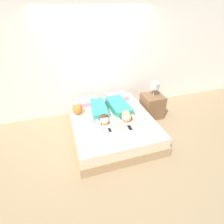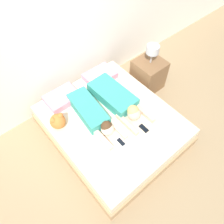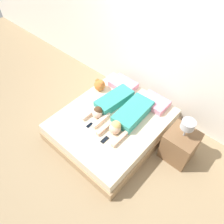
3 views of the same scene
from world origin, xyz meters
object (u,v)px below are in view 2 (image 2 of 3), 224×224
pillow_head_left (62,98)px  cell_phone_right (144,128)px  bed (112,126)px  person_left (93,114)px  cell_phone_left (121,142)px  pillow_head_right (100,76)px  person_right (118,99)px  nightstand (148,74)px  plush_toy (58,121)px

pillow_head_left → cell_phone_right: pillow_head_left is taller
bed → person_left: size_ratio=1.84×
cell_phone_left → pillow_head_right: bearing=64.7°
cell_phone_left → cell_phone_right: bearing=-6.4°
pillow_head_right → person_right: bearing=-102.0°
bed → pillow_head_left: 0.90m
bed → nightstand: nightstand is taller
bed → nightstand: (1.19, 0.38, 0.11)m
cell_phone_left → nightstand: bearing=29.7°
cell_phone_right → person_right: bearing=88.3°
bed → person_right: size_ratio=1.76×
pillow_head_right → person_right: (-0.13, -0.61, 0.03)m
pillow_head_right → nightstand: (0.81, -0.39, -0.16)m
person_right → plush_toy: same height
cell_phone_left → bed: bearing=66.6°
cell_phone_left → plush_toy: size_ratio=0.65×
cell_phone_right → cell_phone_left: bearing=173.6°
bed → pillow_head_right: 0.90m
person_right → cell_phone_right: (-0.02, -0.60, -0.09)m
person_right → cell_phone_right: bearing=-91.7°
cell_phone_right → plush_toy: (-0.91, 0.84, 0.11)m
pillow_head_left → nightstand: size_ratio=0.55×
nightstand → cell_phone_right: bearing=-139.4°
plush_toy → person_right: bearing=-14.1°
cell_phone_left → nightstand: 1.57m
pillow_head_left → cell_phone_right: 1.36m
pillow_head_right → cell_phone_left: size_ratio=3.33×
bed → cell_phone_right: (0.23, -0.44, 0.22)m
bed → person_right: bearing=32.7°
pillow_head_left → cell_phone_left: bearing=-79.9°
cell_phone_left → nightstand: size_ratio=0.16×
person_right → cell_phone_left: (-0.42, -0.56, -0.09)m
person_right → plush_toy: size_ratio=4.86×
cell_phone_right → bed: bearing=117.7°
cell_phone_left → pillow_head_left: bearing=100.1°
pillow_head_right → nightstand: nightstand is taller
plush_toy → cell_phone_right: bearing=-42.5°
pillow_head_right → plush_toy: 1.13m
person_left → person_right: (0.46, -0.02, 0.01)m
pillow_head_left → plush_toy: size_ratio=2.15×
person_left → nightstand: size_ratio=1.19×
person_right → cell_phone_left: size_ratio=7.53×
person_left → cell_phone_left: size_ratio=7.20×
person_left → cell_phone_left: bearing=-86.0°
nightstand → pillow_head_right: bearing=154.2°
cell_phone_left → plush_toy: plush_toy is taller
person_left → person_right: size_ratio=0.96×
person_left → cell_phone_right: size_ratio=7.20×
nightstand → cell_phone_left: bearing=-150.3°
bed → plush_toy: (-0.68, 0.39, 0.33)m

